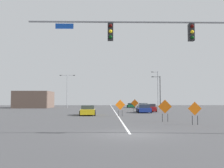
% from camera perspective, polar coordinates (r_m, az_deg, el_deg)
% --- Properties ---
extents(ground, '(162.12, 162.12, 0.00)m').
position_cam_1_polar(ground, '(15.91, 4.02, -10.94)').
color(ground, '#444447').
extents(road_centre_stripe, '(0.16, 90.07, 0.01)m').
position_cam_1_polar(road_centre_stripe, '(60.80, 0.18, -5.38)').
color(road_centre_stripe, white).
rests_on(road_centre_stripe, ground).
extents(traffic_signal_assembly, '(15.04, 0.44, 7.48)m').
position_cam_1_polar(traffic_signal_assembly, '(16.89, 16.80, 8.74)').
color(traffic_signal_assembly, gray).
rests_on(traffic_signal_assembly, ground).
extents(street_lamp_near_left, '(1.90, 0.24, 7.12)m').
position_cam_1_polar(street_lamp_near_left, '(56.76, 10.33, -1.46)').
color(street_lamp_near_left, black).
rests_on(street_lamp_near_left, ground).
extents(street_lamp_near_right, '(3.66, 0.24, 8.01)m').
position_cam_1_polar(street_lamp_near_right, '(62.81, -9.79, -0.93)').
color(street_lamp_near_right, gray).
rests_on(street_lamp_near_right, ground).
extents(street_lamp_mid_right, '(1.53, 0.24, 8.46)m').
position_cam_1_polar(street_lamp_mid_right, '(59.70, 9.92, -0.94)').
color(street_lamp_mid_right, gray).
rests_on(street_lamp_mid_right, ground).
extents(construction_sign_left_shoulder, '(1.13, 0.05, 1.91)m').
position_cam_1_polar(construction_sign_left_shoulder, '(22.70, 17.67, -5.45)').
color(construction_sign_left_shoulder, orange).
rests_on(construction_sign_left_shoulder, ground).
extents(construction_sign_median_far, '(1.38, 0.27, 2.14)m').
position_cam_1_polar(construction_sign_median_far, '(47.89, 5.01, -4.28)').
color(construction_sign_median_far, orange).
rests_on(construction_sign_median_far, ground).
extents(construction_sign_right_shoulder, '(1.31, 0.12, 2.08)m').
position_cam_1_polar(construction_sign_right_shoulder, '(25.22, 11.52, -5.09)').
color(construction_sign_right_shoulder, orange).
rests_on(construction_sign_right_shoulder, ground).
extents(construction_sign_right_lane, '(1.26, 0.29, 2.07)m').
position_cam_1_polar(construction_sign_right_lane, '(32.60, 1.81, -4.76)').
color(construction_sign_right_lane, orange).
rests_on(construction_sign_right_lane, ground).
extents(car_green_approaching, '(2.24, 4.63, 1.19)m').
position_cam_1_polar(car_green_approaching, '(67.74, 4.15, -4.69)').
color(car_green_approaching, '#196B38').
rests_on(car_green_approaching, ground).
extents(car_yellow_distant, '(2.24, 4.28, 1.33)m').
position_cam_1_polar(car_yellow_distant, '(35.06, -5.33, -5.77)').
color(car_yellow_distant, gold).
rests_on(car_yellow_distant, ground).
extents(car_red_passing, '(2.28, 4.27, 1.36)m').
position_cam_1_polar(car_red_passing, '(45.07, 8.23, -5.21)').
color(car_red_passing, red).
rests_on(car_red_passing, ground).
extents(car_white_far, '(2.20, 4.39, 1.29)m').
position_cam_1_polar(car_white_far, '(59.50, 6.83, -4.83)').
color(car_white_far, white).
rests_on(car_white_far, ground).
extents(car_blue_near, '(2.25, 4.34, 1.36)m').
position_cam_1_polar(car_blue_near, '(41.81, 6.98, -5.37)').
color(car_blue_near, '#1E389E').
rests_on(car_blue_near, ground).
extents(roadside_building_west, '(8.42, 8.95, 4.16)m').
position_cam_1_polar(roadside_building_west, '(68.75, -16.68, -3.28)').
color(roadside_building_west, brown).
rests_on(roadside_building_west, ground).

